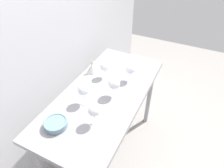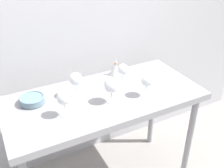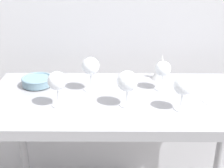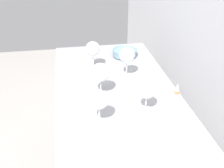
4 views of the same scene
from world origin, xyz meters
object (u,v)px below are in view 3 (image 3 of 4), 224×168
at_px(wine_glass_far_right, 163,70).
at_px(tasting_bowl, 37,81).
at_px(wine_glass_near_left, 57,82).
at_px(wine_glass_near_right, 183,87).
at_px(decanter_funnel, 161,71).
at_px(wine_glass_far_left, 91,67).
at_px(tasting_sheet_upper, 209,94).
at_px(wine_glass_near_center, 127,82).

xyz_separation_m(wine_glass_far_right, tasting_bowl, (-0.68, 0.04, -0.08)).
distance_m(wine_glass_near_left, tasting_bowl, 0.29).
height_order(wine_glass_near_right, tasting_bowl, wine_glass_near_right).
bearing_deg(decanter_funnel, wine_glass_far_left, -158.33).
xyz_separation_m(tasting_sheet_upper, decanter_funnel, (-0.22, 0.21, 0.05)).
height_order(wine_glass_near_left, tasting_sheet_upper, wine_glass_near_left).
bearing_deg(wine_glass_far_left, tasting_sheet_upper, -4.93).
distance_m(tasting_bowl, decanter_funnel, 0.70).
xyz_separation_m(wine_glass_near_left, wine_glass_far_right, (0.52, 0.19, -0.01)).
distance_m(wine_glass_near_left, wine_glass_far_right, 0.56).
xyz_separation_m(wine_glass_far_left, wine_glass_near_right, (0.44, -0.22, -0.01)).
bearing_deg(wine_glass_far_right, wine_glass_near_right, -75.77).
bearing_deg(wine_glass_near_left, tasting_bowl, 123.60).
distance_m(wine_glass_far_left, wine_glass_far_right, 0.38).
bearing_deg(wine_glass_far_right, wine_glass_near_left, -159.59).
bearing_deg(tasting_sheet_upper, wine_glass_near_right, -160.46).
xyz_separation_m(wine_glass_near_right, tasting_sheet_upper, (0.18, 0.16, -0.11)).
relative_size(wine_glass_far_left, wine_glass_far_right, 1.15).
xyz_separation_m(wine_glass_far_left, tasting_bowl, (-0.30, 0.05, -0.10)).
height_order(wine_glass_far_right, wine_glass_near_right, wine_glass_near_right).
bearing_deg(wine_glass_near_right, tasting_bowl, 159.95).
distance_m(tasting_sheet_upper, tasting_bowl, 0.92).
bearing_deg(decanter_funnel, wine_glass_near_right, -83.41).
distance_m(wine_glass_near_center, decanter_funnel, 0.40).
bearing_deg(tasting_sheet_upper, wine_glass_far_right, 140.97).
height_order(wine_glass_near_right, decanter_funnel, wine_glass_near_right).
relative_size(tasting_sheet_upper, tasting_bowl, 1.33).
distance_m(wine_glass_far_left, wine_glass_near_center, 0.25).
xyz_separation_m(wine_glass_near_left, wine_glass_near_right, (0.58, -0.04, -0.01)).
height_order(tasting_sheet_upper, decanter_funnel, decanter_funnel).
relative_size(wine_glass_far_right, wine_glass_near_right, 0.96).
bearing_deg(wine_glass_near_right, tasting_sheet_upper, 42.79).
relative_size(wine_glass_far_right, tasting_bowl, 0.95).
relative_size(wine_glass_near_center, decanter_funnel, 1.19).
height_order(wine_glass_far_left, wine_glass_near_right, wine_glass_far_left).
relative_size(tasting_sheet_upper, decanter_funnel, 1.49).
distance_m(wine_glass_far_left, wine_glass_near_right, 0.49).
bearing_deg(wine_glass_near_left, tasting_sheet_upper, 9.57).
height_order(wine_glass_near_center, tasting_sheet_upper, wine_glass_near_center).
distance_m(wine_glass_far_right, tasting_sheet_upper, 0.27).
bearing_deg(wine_glass_far_left, wine_glass_near_center, -43.98).
bearing_deg(wine_glass_far_left, wine_glass_far_right, 2.08).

